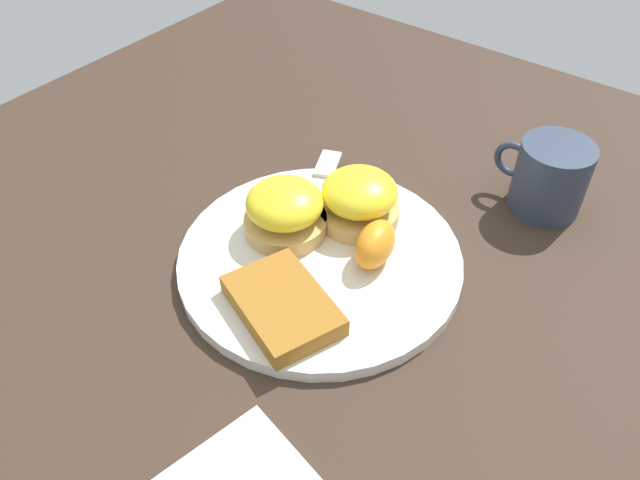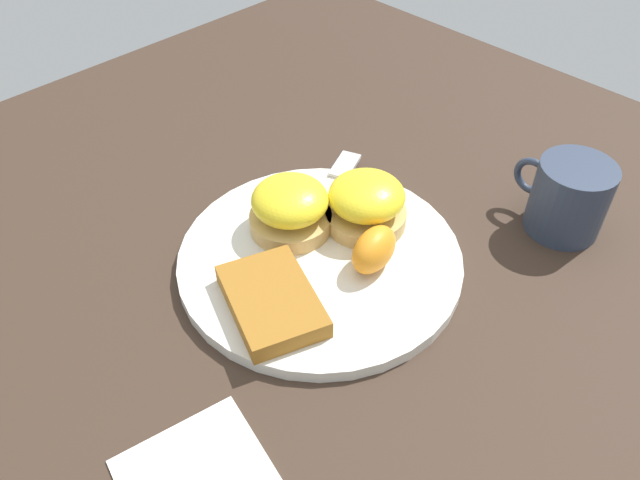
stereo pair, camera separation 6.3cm
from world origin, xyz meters
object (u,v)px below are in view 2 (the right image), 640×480
sandwich_benedict_right (290,207)px  fork (320,204)px  sandwich_benedict_left (365,202)px  orange_wedge (374,250)px  hashbrown_patty (272,301)px  cup (568,197)px

sandwich_benedict_right → fork: (0.00, -0.05, -0.03)m
sandwich_benedict_left → orange_wedge: size_ratio=1.47×
hashbrown_patty → sandwich_benedict_left: bearing=-82.1°
hashbrown_patty → cup: 0.34m
sandwich_benedict_left → hashbrown_patty: (-0.02, 0.15, -0.02)m
hashbrown_patty → orange_wedge: size_ratio=1.85×
orange_wedge → cup: bearing=-115.6°
sandwich_benedict_right → orange_wedge: bearing=-168.8°
sandwich_benedict_right → cup: 0.30m
sandwich_benedict_left → fork: size_ratio=0.39×
sandwich_benedict_left → cup: bearing=-132.6°
sandwich_benedict_left → fork: bearing=16.2°
orange_wedge → cup: cup is taller
sandwich_benedict_left → cup: 0.22m
hashbrown_patty → sandwich_benedict_right: bearing=-51.8°
sandwich_benedict_left → fork: (0.05, 0.02, -0.03)m
sandwich_benedict_right → cup: size_ratio=0.81×
orange_wedge → sandwich_benedict_right: bearing=11.2°
sandwich_benedict_left → cup: cup is taller
hashbrown_patty → fork: bearing=-61.7°
sandwich_benedict_left → hashbrown_patty: size_ratio=0.80×
orange_wedge → sandwich_benedict_left: bearing=-39.8°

